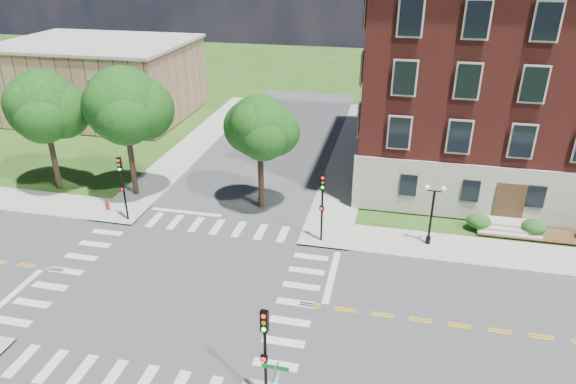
% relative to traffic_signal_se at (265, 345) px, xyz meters
% --- Properties ---
extents(ground, '(160.00, 160.00, 0.00)m').
position_rel_traffic_signal_se_xyz_m(ground, '(-7.31, 6.97, -3.19)').
color(ground, '#264A14').
rests_on(ground, ground).
extents(road_ew, '(90.00, 12.00, 0.01)m').
position_rel_traffic_signal_se_xyz_m(road_ew, '(-7.31, 6.97, -3.18)').
color(road_ew, '#3D3D3F').
rests_on(road_ew, ground).
extents(road_ns, '(12.00, 90.00, 0.01)m').
position_rel_traffic_signal_se_xyz_m(road_ns, '(-7.31, 6.97, -3.18)').
color(road_ns, '#3D3D3F').
rests_on(road_ns, ground).
extents(sidewalk_ne, '(34.00, 34.00, 0.12)m').
position_rel_traffic_signal_se_xyz_m(sidewalk_ne, '(8.06, 22.35, -3.13)').
color(sidewalk_ne, '#9E9B93').
rests_on(sidewalk_ne, ground).
extents(sidewalk_nw, '(34.00, 34.00, 0.12)m').
position_rel_traffic_signal_se_xyz_m(sidewalk_nw, '(-22.69, 22.35, -3.13)').
color(sidewalk_nw, '#9E9B93').
rests_on(sidewalk_nw, ground).
extents(crosswalk_east, '(2.20, 10.20, 0.02)m').
position_rel_traffic_signal_se_xyz_m(crosswalk_east, '(-0.11, 6.97, -3.19)').
color(crosswalk_east, silver).
rests_on(crosswalk_east, ground).
extents(stop_bar_east, '(0.40, 5.50, 0.00)m').
position_rel_traffic_signal_se_xyz_m(stop_bar_east, '(1.49, 9.97, -3.19)').
color(stop_bar_east, silver).
rests_on(stop_bar_east, ground).
extents(main_building, '(30.60, 22.40, 16.50)m').
position_rel_traffic_signal_se_xyz_m(main_building, '(16.69, 28.97, 5.15)').
color(main_building, '#A59E92').
rests_on(main_building, ground).
extents(secondary_building, '(20.40, 15.40, 8.30)m').
position_rel_traffic_signal_se_xyz_m(secondary_building, '(-29.31, 36.97, 1.09)').
color(secondary_building, '#987054').
rests_on(secondary_building, ground).
extents(tree_b, '(5.48, 5.48, 9.59)m').
position_rel_traffic_signal_se_xyz_m(tree_b, '(-22.09, 17.47, 3.76)').
color(tree_b, black).
rests_on(tree_b, ground).
extents(tree_c, '(5.76, 5.76, 10.13)m').
position_rel_traffic_signal_se_xyz_m(tree_c, '(-15.42, 17.77, 4.16)').
color(tree_c, black).
rests_on(tree_c, ground).
extents(tree_d, '(4.54, 4.54, 8.59)m').
position_rel_traffic_signal_se_xyz_m(tree_d, '(-5.04, 17.88, 3.22)').
color(tree_d, black).
rests_on(tree_d, ground).
extents(traffic_signal_se, '(0.35, 0.39, 4.80)m').
position_rel_traffic_signal_se_xyz_m(traffic_signal_se, '(0.00, 0.00, 0.00)').
color(traffic_signal_se, black).
rests_on(traffic_signal_se, ground).
extents(traffic_signal_ne, '(0.36, 0.42, 4.80)m').
position_rel_traffic_signal_se_xyz_m(traffic_signal_ne, '(0.20, 13.81, 0.00)').
color(traffic_signal_ne, black).
rests_on(traffic_signal_ne, ground).
extents(traffic_signal_nw, '(0.37, 0.44, 4.80)m').
position_rel_traffic_signal_se_xyz_m(traffic_signal_nw, '(-13.95, 13.68, 0.00)').
color(traffic_signal_nw, black).
rests_on(traffic_signal_nw, ground).
extents(twin_lamp_west, '(1.36, 0.36, 4.23)m').
position_rel_traffic_signal_se_xyz_m(twin_lamp_west, '(7.21, 14.95, -0.66)').
color(twin_lamp_west, black).
rests_on(twin_lamp_west, ground).
extents(street_sign_pole, '(1.10, 1.10, 3.10)m').
position_rel_traffic_signal_se_xyz_m(street_sign_pole, '(0.70, -1.06, -0.88)').
color(street_sign_pole, gray).
rests_on(street_sign_pole, ground).
extents(fire_hydrant, '(0.35, 0.35, 0.75)m').
position_rel_traffic_signal_se_xyz_m(fire_hydrant, '(-16.18, 14.77, -2.72)').
color(fire_hydrant, '#B40D15').
rests_on(fire_hydrant, ground).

